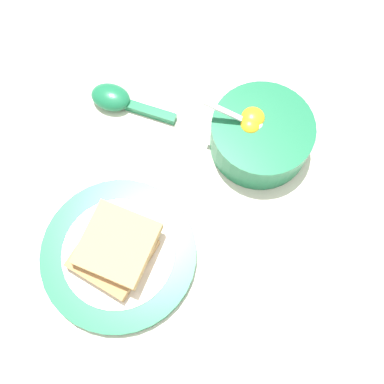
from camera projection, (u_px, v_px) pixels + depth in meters
The scene contains 5 objects.
ground_plane at pixel (231, 106), 0.65m from camera, with size 3.00×3.00×0.00m, color silver.
egg_bowl at pixel (261, 135), 0.60m from camera, with size 0.15×0.14×0.09m.
toast_plate at pixel (119, 254), 0.57m from camera, with size 0.20×0.20×0.02m.
toast_sandwich at pixel (115, 249), 0.55m from camera, with size 0.12×0.12×0.03m.
soup_spoon at pixel (117, 99), 0.64m from camera, with size 0.13×0.08×0.03m.
Camera 1 is at (0.08, 0.33, 0.57)m, focal length 42.00 mm.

